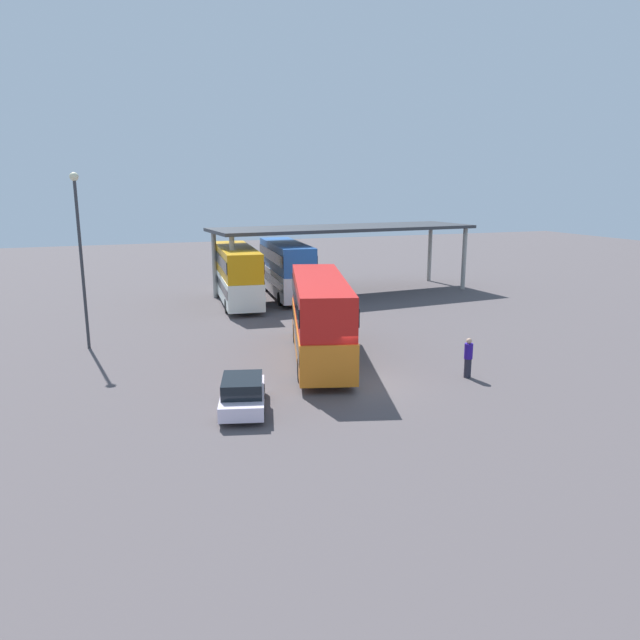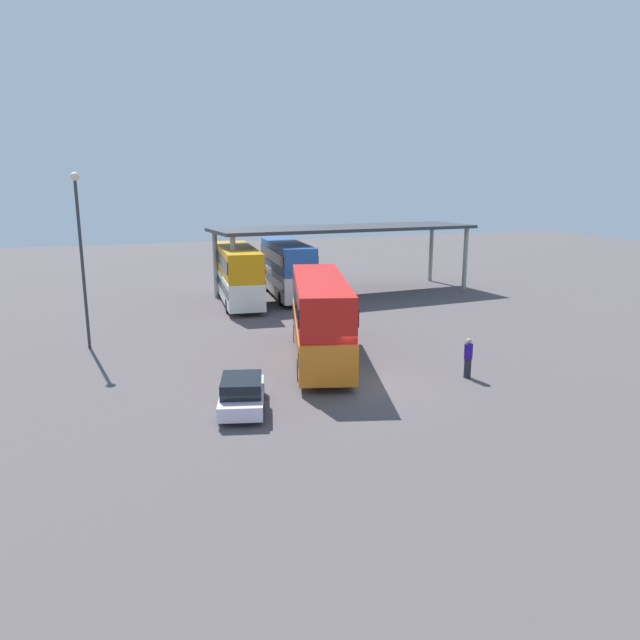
{
  "view_description": "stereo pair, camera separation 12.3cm",
  "coord_description": "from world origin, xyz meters",
  "px_view_note": "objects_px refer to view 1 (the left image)",
  "views": [
    {
      "loc": [
        -10.13,
        -22.64,
        8.52
      ],
      "look_at": [
        -0.25,
        4.27,
        2.0
      ],
      "focal_mm": 33.31,
      "sensor_mm": 36.0,
      "label": 1
    },
    {
      "loc": [
        -10.02,
        -22.68,
        8.52
      ],
      "look_at": [
        -0.25,
        4.27,
        2.0
      ],
      "focal_mm": 33.31,
      "sensor_mm": 36.0,
      "label": 2
    }
  ],
  "objects_px": {
    "double_decker_main": "(320,315)",
    "lamppost_tall": "(80,242)",
    "double_decker_near_canopy": "(237,273)",
    "double_decker_mid_row": "(286,267)",
    "parked_hatchback": "(243,394)",
    "pedestrian_waiting": "(468,358)"
  },
  "relations": [
    {
      "from": "double_decker_main",
      "to": "double_decker_near_canopy",
      "type": "distance_m",
      "value": 15.62
    },
    {
      "from": "double_decker_main",
      "to": "lamppost_tall",
      "type": "relative_size",
      "value": 1.21
    },
    {
      "from": "double_decker_main",
      "to": "double_decker_near_canopy",
      "type": "relative_size",
      "value": 1.03
    },
    {
      "from": "double_decker_near_canopy",
      "to": "double_decker_mid_row",
      "type": "height_order",
      "value": "double_decker_mid_row"
    },
    {
      "from": "double_decker_near_canopy",
      "to": "lamppost_tall",
      "type": "height_order",
      "value": "lamppost_tall"
    },
    {
      "from": "double_decker_near_canopy",
      "to": "lamppost_tall",
      "type": "xyz_separation_m",
      "value": [
        -10.18,
        -9.49,
        3.37
      ]
    },
    {
      "from": "parked_hatchback",
      "to": "lamppost_tall",
      "type": "bearing_deg",
      "value": 41.19
    },
    {
      "from": "pedestrian_waiting",
      "to": "double_decker_main",
      "type": "bearing_deg",
      "value": -2.68
    },
    {
      "from": "parked_hatchback",
      "to": "double_decker_mid_row",
      "type": "height_order",
      "value": "double_decker_mid_row"
    },
    {
      "from": "lamppost_tall",
      "to": "double_decker_mid_row",
      "type": "bearing_deg",
      "value": 36.78
    },
    {
      "from": "pedestrian_waiting",
      "to": "lamppost_tall",
      "type": "bearing_deg",
      "value": 6.74
    },
    {
      "from": "parked_hatchback",
      "to": "lamppost_tall",
      "type": "xyz_separation_m",
      "value": [
        -5.72,
        11.66,
        4.98
      ]
    },
    {
      "from": "double_decker_main",
      "to": "lamppost_tall",
      "type": "bearing_deg",
      "value": 76.82
    },
    {
      "from": "double_decker_main",
      "to": "pedestrian_waiting",
      "type": "xyz_separation_m",
      "value": [
        5.26,
        -5.1,
        -1.33
      ]
    },
    {
      "from": "double_decker_near_canopy",
      "to": "pedestrian_waiting",
      "type": "distance_m",
      "value": 21.6
    },
    {
      "from": "double_decker_main",
      "to": "double_decker_mid_row",
      "type": "height_order",
      "value": "double_decker_mid_row"
    },
    {
      "from": "double_decker_near_canopy",
      "to": "double_decker_mid_row",
      "type": "relative_size",
      "value": 1.03
    },
    {
      "from": "parked_hatchback",
      "to": "lamppost_tall",
      "type": "height_order",
      "value": "lamppost_tall"
    },
    {
      "from": "pedestrian_waiting",
      "to": "double_decker_mid_row",
      "type": "bearing_deg",
      "value": -43.68
    },
    {
      "from": "parked_hatchback",
      "to": "double_decker_near_canopy",
      "type": "bearing_deg",
      "value": 3.15
    },
    {
      "from": "parked_hatchback",
      "to": "pedestrian_waiting",
      "type": "xyz_separation_m",
      "value": [
        10.48,
        0.45,
        0.25
      ]
    },
    {
      "from": "double_decker_near_canopy",
      "to": "pedestrian_waiting",
      "type": "xyz_separation_m",
      "value": [
        6.02,
        -20.7,
        -1.35
      ]
    }
  ]
}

